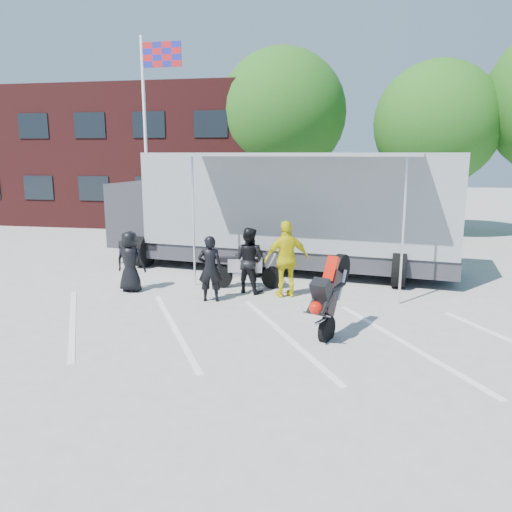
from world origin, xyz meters
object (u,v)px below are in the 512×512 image
(tree_mid, at_px, (437,124))
(spectator_hivis, at_px, (287,259))
(spectator_leather_b, at_px, (210,269))
(spectator_leather_c, at_px, (249,260))
(parked_motorcycle, at_px, (247,288))
(stunt_bike_rider, at_px, (338,332))
(tree_left, at_px, (282,114))
(transporter_truck, at_px, (282,269))
(spectator_leather_a, at_px, (130,261))
(flagpole, at_px, (151,117))

(tree_mid, height_order, spectator_hivis, tree_mid)
(spectator_leather_b, bearing_deg, spectator_leather_c, -136.40)
(parked_motorcycle, relative_size, stunt_bike_rider, 1.12)
(tree_left, relative_size, tree_mid, 1.13)
(parked_motorcycle, distance_m, spectator_hivis, 1.68)
(parked_motorcycle, bearing_deg, stunt_bike_rider, -147.26)
(parked_motorcycle, distance_m, stunt_bike_rider, 4.01)
(tree_left, distance_m, tree_mid, 7.10)
(transporter_truck, bearing_deg, stunt_bike_rider, -62.75)
(stunt_bike_rider, height_order, spectator_leather_b, spectator_leather_b)
(tree_mid, bearing_deg, stunt_bike_rider, -105.38)
(spectator_leather_c, bearing_deg, tree_left, -67.39)
(tree_mid, bearing_deg, spectator_leather_a, -129.32)
(flagpole, bearing_deg, parked_motorcycle, -48.35)
(tree_mid, bearing_deg, parked_motorcycle, -121.01)
(stunt_bike_rider, height_order, spectator_hivis, spectator_hivis)
(stunt_bike_rider, bearing_deg, spectator_leather_b, 174.78)
(parked_motorcycle, relative_size, spectator_leather_c, 1.18)
(tree_mid, relative_size, parked_motorcycle, 3.69)
(tree_mid, height_order, parked_motorcycle, tree_mid)
(tree_mid, height_order, spectator_leather_c, tree_mid)
(tree_left, bearing_deg, transporter_truck, -81.72)
(transporter_truck, distance_m, spectator_leather_b, 4.18)
(tree_mid, distance_m, stunt_bike_rider, 14.93)
(flagpole, bearing_deg, spectator_hivis, -45.29)
(spectator_leather_b, bearing_deg, spectator_hivis, -166.08)
(spectator_hivis, bearing_deg, spectator_leather_c, -36.78)
(tree_mid, bearing_deg, transporter_truck, -125.26)
(transporter_truck, bearing_deg, tree_mid, 62.63)
(parked_motorcycle, xyz_separation_m, stunt_bike_rider, (2.59, -3.06, 0.00))
(stunt_bike_rider, xyz_separation_m, spectator_hivis, (-1.41, 2.42, 1.00))
(spectator_leather_a, bearing_deg, tree_mid, -128.17)
(spectator_leather_c, bearing_deg, spectator_leather_b, 70.84)
(tree_left, xyz_separation_m, spectator_hivis, (1.86, -12.16, -4.56))
(flagpole, bearing_deg, spectator_leather_a, -73.65)
(tree_left, bearing_deg, tree_mid, -8.13)
(spectator_leather_a, distance_m, spectator_leather_c, 3.20)
(transporter_truck, relative_size, stunt_bike_rider, 6.28)
(spectator_leather_b, height_order, spectator_hivis, spectator_hivis)
(spectator_leather_b, bearing_deg, stunt_bike_rider, 144.43)
(flagpole, relative_size, spectator_leather_a, 4.85)
(flagpole, distance_m, transporter_truck, 8.11)
(flagpole, height_order, transporter_truck, flagpole)
(parked_motorcycle, xyz_separation_m, spectator_leather_b, (-0.66, -1.39, 0.84))
(flagpole, height_order, spectator_leather_c, flagpole)
(spectator_hivis, bearing_deg, spectator_leather_b, -1.23)
(flagpole, distance_m, spectator_hivis, 9.57)
(flagpole, height_order, spectator_leather_b, flagpole)
(tree_left, xyz_separation_m, spectator_leather_b, (0.01, -12.92, -4.72))
(transporter_truck, xyz_separation_m, spectator_leather_b, (-1.30, -3.88, 0.84))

